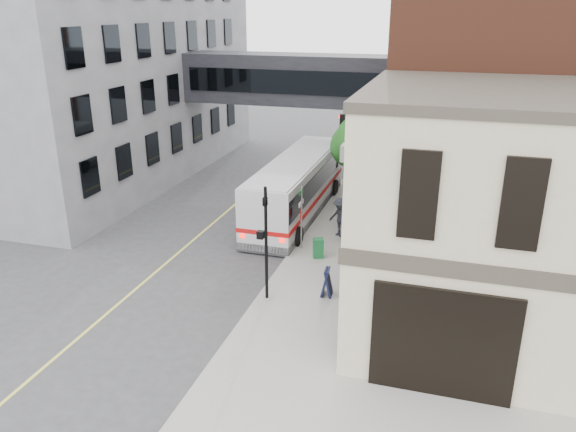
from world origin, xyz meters
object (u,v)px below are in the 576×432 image
Objects in this scene: pedestrian_b at (355,229)px; bus at (297,185)px; newspaper_box at (318,248)px; sandwich_board at (327,282)px; pedestrian_c at (340,217)px; pedestrian_a at (354,214)px.

bus is at bearing 114.90° from pedestrian_b.
newspaper_box is 0.80× the size of sandwich_board.
bus is at bearing 93.20° from newspaper_box.
sandwich_board is (0.76, -6.09, -0.41)m from pedestrian_c.
pedestrian_c reaches higher than pedestrian_b.
pedestrian_c is 1.74× the size of sandwich_board.
newspaper_box is at bearing -149.85° from pedestrian_b.
pedestrian_c reaches higher than pedestrian_a.
pedestrian_c is (-0.94, 1.10, 0.08)m from pedestrian_b.
sandwich_board is (-0.18, -4.98, -0.34)m from pedestrian_b.
bus is 4.09m from pedestrian_a.
newspaper_box is (2.53, -5.42, -1.13)m from bus.
pedestrian_b is 0.92× the size of pedestrian_c.
pedestrian_b is 5.00m from sandwich_board.
pedestrian_a is 1.80m from pedestrian_b.
bus is 5.92× the size of pedestrian_c.
bus is 6.42× the size of pedestrian_b.
pedestrian_b is at bearing -19.00° from pedestrian_c.
pedestrian_a is (3.51, -2.00, -0.62)m from bus.
bus reaches higher than pedestrian_b.
bus is 4.00m from pedestrian_c.
pedestrian_b is at bearing 29.28° from newspaper_box.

